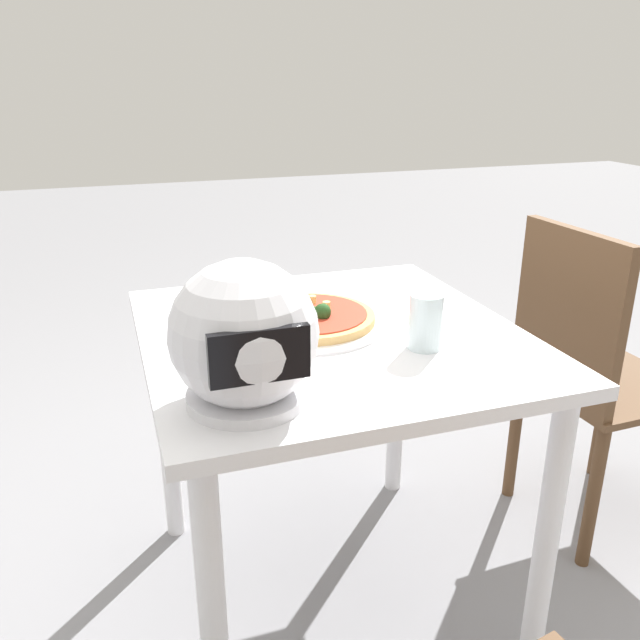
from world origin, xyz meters
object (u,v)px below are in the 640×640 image
pizza (309,316)px  chair_side (588,367)px  drinking_glass (425,322)px  motorcycle_helmet (244,337)px  dining_table (331,374)px

pizza → chair_side: 0.84m
drinking_glass → motorcycle_helmet: bearing=16.2°
pizza → drinking_glass: (-0.19, 0.20, 0.03)m
dining_table → motorcycle_helmet: bearing=47.1°
pizza → drinking_glass: 0.27m
pizza → chair_side: (-0.81, -0.00, -0.25)m
pizza → chair_side: bearing=-179.6°
chair_side → dining_table: bearing=3.5°
motorcycle_helmet → dining_table: bearing=-132.9°
dining_table → motorcycle_helmet: motorcycle_helmet is taller
drinking_glass → dining_table: bearing=-45.5°
chair_side → drinking_glass: bearing=18.0°
pizza → motorcycle_helmet: bearing=55.8°
motorcycle_helmet → chair_side: 1.12m
motorcycle_helmet → drinking_glass: 0.42m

